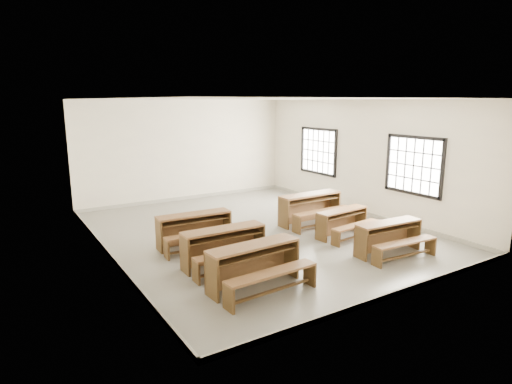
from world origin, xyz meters
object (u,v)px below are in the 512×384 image
desk_set_2 (195,228)px  desk_set_0 (255,263)px  desk_set_3 (390,236)px  desk_set_4 (343,221)px  desk_set_1 (225,244)px  desk_set_5 (311,206)px

desk_set_2 → desk_set_0: bearing=-87.3°
desk_set_0 → desk_set_3: size_ratio=1.10×
desk_set_2 → desk_set_3: 4.17m
desk_set_4 → desk_set_0: bearing=-164.0°
desk_set_3 → desk_set_0: bearing=-177.7°
desk_set_2 → desk_set_4: desk_set_2 is taller
desk_set_0 → desk_set_2: bearing=86.6°
desk_set_1 → desk_set_4: desk_set_1 is taller
desk_set_1 → desk_set_0: bearing=-90.6°
desk_set_0 → desk_set_1: size_ratio=1.04×
desk_set_0 → desk_set_4: size_ratio=1.16×
desk_set_1 → desk_set_2: 1.36m
desk_set_0 → desk_set_5: desk_set_5 is taller
desk_set_1 → desk_set_4: 3.27m
desk_set_1 → desk_set_4: bearing=3.6°
desk_set_0 → desk_set_2: size_ratio=1.04×
desk_set_1 → desk_set_5: bearing=23.7°
desk_set_0 → desk_set_1: (0.02, 1.15, -0.01)m
desk_set_1 → desk_set_5: desk_set_5 is taller
desk_set_0 → desk_set_5: size_ratio=0.99×
desk_set_4 → desk_set_1: bearing=177.0°
desk_set_3 → desk_set_5: 2.66m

